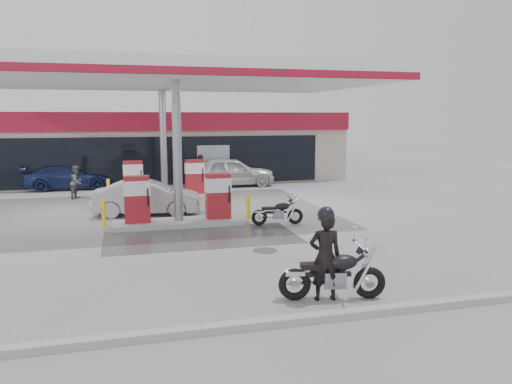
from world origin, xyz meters
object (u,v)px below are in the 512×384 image
(pump_island_far, at_px, (164,183))
(parked_car_right, at_px, (285,168))
(parked_motorcycle, at_px, (278,213))
(sedan_white, at_px, (231,172))
(parked_car_left, at_px, (69,177))
(pump_island_near, at_px, (179,205))
(main_motorcycle, at_px, (334,275))
(attendant, at_px, (77,182))
(biker_walking, at_px, (201,171))
(hatchback_silver, at_px, (147,197))
(biker_main, at_px, (325,256))

(pump_island_far, distance_m, parked_car_right, 9.89)
(parked_motorcycle, relative_size, sedan_white, 0.40)
(sedan_white, bearing_deg, parked_car_left, 82.48)
(parked_motorcycle, bearing_deg, pump_island_far, 122.61)
(parked_motorcycle, bearing_deg, pump_island_near, 172.83)
(pump_island_near, relative_size, main_motorcycle, 2.30)
(attendant, bearing_deg, biker_walking, -40.78)
(pump_island_near, xyz_separation_m, attendant, (-3.92, 7.00, 0.06))
(hatchback_silver, distance_m, biker_walking, 8.26)
(pump_island_near, bearing_deg, biker_walking, 76.96)
(parked_car_left, bearing_deg, pump_island_far, -134.40)
(parked_motorcycle, distance_m, hatchback_silver, 5.30)
(sedan_white, distance_m, biker_walking, 1.69)
(sedan_white, xyz_separation_m, hatchback_silver, (-4.83, -7.00, -0.12))
(main_motorcycle, bearing_deg, parked_car_right, 85.84)
(pump_island_near, height_order, parked_car_right, pump_island_near)
(hatchback_silver, bearing_deg, attendant, 41.41)
(sedan_white, relative_size, hatchback_silver, 1.13)
(biker_main, height_order, biker_walking, biker_main)
(biker_main, relative_size, hatchback_silver, 0.45)
(hatchback_silver, bearing_deg, parked_car_left, 33.96)
(attendant, relative_size, parked_car_left, 0.34)
(parked_motorcycle, height_order, attendant, attendant)
(sedan_white, xyz_separation_m, parked_car_right, (4.01, 2.80, -0.21))
(pump_island_far, distance_m, sedan_white, 5.01)
(pump_island_near, relative_size, hatchback_silver, 1.25)
(pump_island_near, relative_size, parked_motorcycle, 2.78)
(main_motorcycle, height_order, parked_car_right, parked_car_right)
(pump_island_near, height_order, attendant, pump_island_near)
(pump_island_far, bearing_deg, main_motorcycle, -80.53)
(parked_motorcycle, relative_size, hatchback_silver, 0.45)
(pump_island_far, distance_m, hatchback_silver, 3.92)
(biker_main, distance_m, parked_motorcycle, 7.30)
(main_motorcycle, bearing_deg, hatchback_silver, 119.24)
(pump_island_far, height_order, parked_car_left, pump_island_far)
(pump_island_near, height_order, biker_walking, pump_island_near)
(parked_car_left, bearing_deg, parked_motorcycle, -145.66)
(pump_island_near, height_order, pump_island_far, same)
(parked_motorcycle, bearing_deg, attendant, 139.25)
(main_motorcycle, xyz_separation_m, parked_car_right, (5.53, 20.01, 0.07))
(attendant, relative_size, parked_car_right, 0.37)
(attendant, height_order, parked_car_right, attendant)
(pump_island_near, bearing_deg, parked_car_left, 114.03)
(pump_island_near, distance_m, attendant, 8.02)
(hatchback_silver, bearing_deg, parked_car_right, -32.16)
(main_motorcycle, relative_size, hatchback_silver, 0.54)
(biker_main, xyz_separation_m, sedan_white, (1.71, 17.18, -0.13))
(parked_car_right, bearing_deg, main_motorcycle, 145.43)
(attendant, bearing_deg, parked_motorcycle, -112.00)
(pump_island_near, relative_size, pump_island_far, 1.00)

